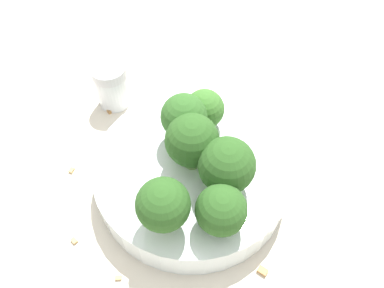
# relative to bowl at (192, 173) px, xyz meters

# --- Properties ---
(ground_plane) EXTENTS (3.00, 3.00, 0.00)m
(ground_plane) POSITION_rel_bowl_xyz_m (0.00, 0.00, -0.02)
(ground_plane) COLOR beige
(bowl) EXTENTS (0.20, 0.20, 0.04)m
(bowl) POSITION_rel_bowl_xyz_m (0.00, 0.00, 0.00)
(bowl) COLOR silver
(bowl) RESTS_ON ground_plane
(broccoli_floret_0) EXTENTS (0.05, 0.05, 0.06)m
(broccoli_floret_0) POSITION_rel_bowl_xyz_m (-0.01, 0.07, 0.05)
(broccoli_floret_0) COLOR #8EB770
(broccoli_floret_0) RESTS_ON bowl
(broccoli_floret_1) EXTENTS (0.04, 0.04, 0.05)m
(broccoli_floret_1) POSITION_rel_bowl_xyz_m (0.01, -0.05, 0.04)
(broccoli_floret_1) COLOR #8EB770
(broccoli_floret_1) RESTS_ON bowl
(broccoli_floret_2) EXTENTS (0.05, 0.05, 0.05)m
(broccoli_floret_2) POSITION_rel_bowl_xyz_m (-0.05, 0.05, 0.05)
(broccoli_floret_2) COLOR #7A9E5B
(broccoli_floret_2) RESTS_ON bowl
(broccoli_floret_3) EXTENTS (0.05, 0.05, 0.06)m
(broccoli_floret_3) POSITION_rel_bowl_xyz_m (0.00, 0.00, 0.05)
(broccoli_floret_3) COLOR #7A9E5B
(broccoli_floret_3) RESTS_ON bowl
(broccoli_floret_4) EXTENTS (0.05, 0.05, 0.06)m
(broccoli_floret_4) POSITION_rel_bowl_xyz_m (-0.04, 0.01, 0.05)
(broccoli_floret_4) COLOR #84AD66
(broccoli_floret_4) RESTS_ON bowl
(broccoli_floret_5) EXTENTS (0.05, 0.05, 0.06)m
(broccoli_floret_5) POSITION_rel_bowl_xyz_m (0.02, -0.02, 0.05)
(broccoli_floret_5) COLOR #84AD66
(broccoli_floret_5) RESTS_ON bowl
(pepper_shaker) EXTENTS (0.04, 0.04, 0.06)m
(pepper_shaker) POSITION_rel_bowl_xyz_m (0.14, -0.06, 0.01)
(pepper_shaker) COLOR silver
(pepper_shaker) RESTS_ON ground_plane
(almond_crumb_0) EXTENTS (0.01, 0.01, 0.01)m
(almond_crumb_0) POSITION_rel_bowl_xyz_m (0.07, 0.11, -0.02)
(almond_crumb_0) COLOR tan
(almond_crumb_0) RESTS_ON ground_plane
(almond_crumb_1) EXTENTS (0.01, 0.01, 0.01)m
(almond_crumb_1) POSITION_rel_bowl_xyz_m (0.01, 0.12, -0.02)
(almond_crumb_1) COLOR tan
(almond_crumb_1) RESTS_ON ground_plane
(almond_crumb_2) EXTENTS (0.01, 0.01, 0.01)m
(almond_crumb_2) POSITION_rel_bowl_xyz_m (0.14, -0.04, -0.01)
(almond_crumb_2) COLOR olive
(almond_crumb_2) RESTS_ON ground_plane
(almond_crumb_3) EXTENTS (0.01, 0.01, 0.01)m
(almond_crumb_3) POSITION_rel_bowl_xyz_m (0.13, 0.05, -0.02)
(almond_crumb_3) COLOR tan
(almond_crumb_3) RESTS_ON ground_plane
(almond_crumb_4) EXTENTS (0.01, 0.01, 0.01)m
(almond_crumb_4) POSITION_rel_bowl_xyz_m (-0.10, 0.06, -0.01)
(almond_crumb_4) COLOR #AD7F4C
(almond_crumb_4) RESTS_ON ground_plane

